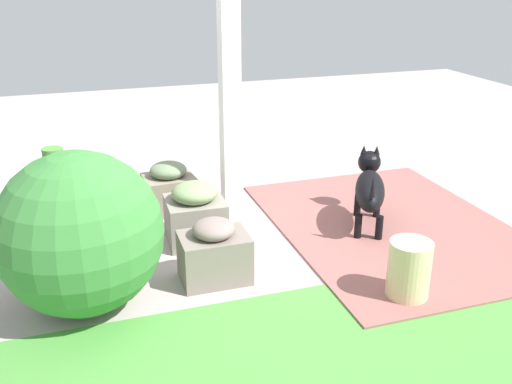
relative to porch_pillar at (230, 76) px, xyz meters
name	(u,v)px	position (x,y,z in m)	size (l,w,h in m)	color
ground_plane	(266,226)	(-0.22, 0.25, -1.20)	(12.00, 12.00, 0.00)	#B6A1A2
brick_path	(392,226)	(-1.20, 0.59, -1.19)	(1.80, 2.40, 0.02)	#945A55
porch_pillar	(230,76)	(0.00, 0.00, 0.00)	(0.15, 0.15, 2.39)	white
stone_planter_nearest	(169,188)	(0.46, -0.33, -0.99)	(0.45, 0.40, 0.44)	gray
stone_planter_near	(195,214)	(0.38, 0.33, -0.97)	(0.45, 0.42, 0.48)	gray
stone_planter_mid	(214,253)	(0.39, 0.94, -0.99)	(0.46, 0.34, 0.44)	gray
round_shrub	(80,233)	(1.23, 1.01, -0.69)	(1.00, 1.00, 1.00)	#3A8039
terracotta_pot_broad	(98,174)	(1.04, -0.63, -0.90)	(0.39, 0.39, 0.47)	#AC5F3E
terracotta_pot_tall	(60,209)	(1.36, 0.00, -0.93)	(0.27, 0.27, 0.75)	#995F40
dog	(370,187)	(-1.01, 0.49, -0.86)	(0.54, 0.81, 0.58)	black
ceramic_urn	(409,270)	(-0.72, 1.55, -1.00)	(0.27, 0.27, 0.39)	beige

